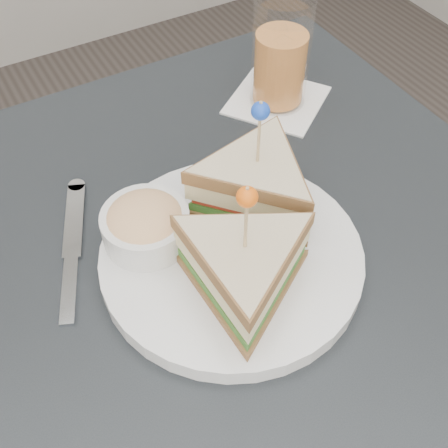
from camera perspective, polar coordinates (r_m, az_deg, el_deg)
table at (r=0.70m, az=-0.31°, el=-7.63°), size 0.80×0.80×0.75m
plate_meal at (r=0.60m, az=1.19°, el=-0.74°), size 0.33×0.31×0.17m
cutlery_knife at (r=0.66m, az=-15.19°, el=-2.72°), size 0.10×0.20×0.01m
drink_set at (r=0.81m, az=5.75°, el=16.41°), size 0.18×0.18×0.16m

